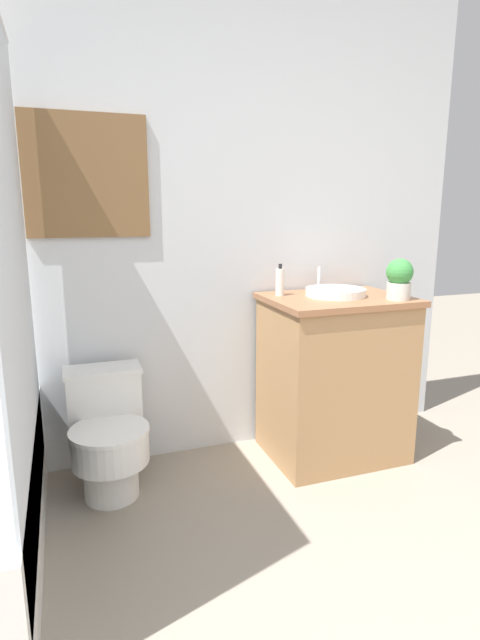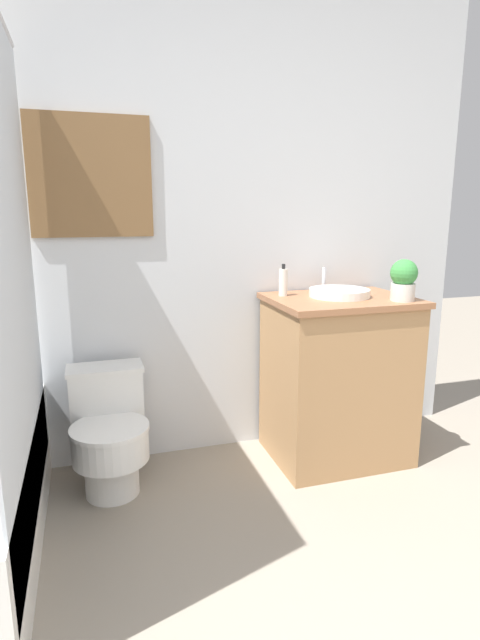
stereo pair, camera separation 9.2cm
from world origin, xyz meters
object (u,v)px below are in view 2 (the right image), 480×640
Objects in this scene: sink at (339,293)px; soap_bottle at (283,282)px; toilet at (109,431)px; potted_plant at (404,279)px.

sink is 2.09× the size of soap_bottle.
soap_bottle is at bearing 6.58° from toilet.
soap_bottle is 0.81× the size of potted_plant.
potted_plant is at bearing -39.93° from sink.
toilet is at bearing 171.91° from potted_plant.
sink is at bearing 140.07° from potted_plant.
toilet is 1.58m from potted_plant.
soap_bottle reaches higher than toilet.
sink is (1.17, -0.00, 0.60)m from toilet.
potted_plant is (1.41, -0.20, 0.68)m from toilet.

